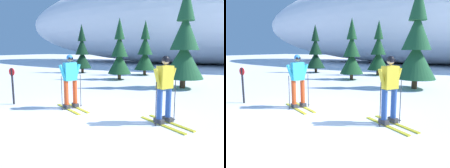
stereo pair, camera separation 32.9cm
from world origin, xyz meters
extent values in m
plane|color=white|center=(0.00, 0.00, 0.00)|extent=(120.00, 120.00, 0.00)
cube|color=gold|center=(-0.85, 0.87, 0.01)|extent=(1.46, 0.76, 0.03)
cube|color=gold|center=(-0.98, 0.58, 0.01)|extent=(1.46, 0.76, 0.03)
cube|color=#38383D|center=(-0.94, 0.91, 0.09)|extent=(0.31, 0.25, 0.12)
cube|color=#38383D|center=(-1.07, 0.62, 0.09)|extent=(0.31, 0.25, 0.12)
cylinder|color=#DB471E|center=(-0.94, 0.91, 0.55)|extent=(0.15, 0.15, 0.80)
cylinder|color=#DB471E|center=(-1.07, 0.62, 0.55)|extent=(0.15, 0.15, 0.80)
cube|color=#33B7D6|center=(-1.01, 0.77, 1.25)|extent=(0.39, 0.47, 0.59)
cylinder|color=#33B7D6|center=(-0.90, 1.00, 1.20)|extent=(0.21, 0.29, 0.58)
cylinder|color=#33B7D6|center=(-1.11, 0.54, 1.20)|extent=(0.21, 0.29, 0.58)
sphere|color=#A37556|center=(-1.01, 0.77, 1.67)|extent=(0.19, 0.19, 0.19)
sphere|color=#2366B2|center=(-1.01, 0.77, 1.70)|extent=(0.21, 0.21, 0.21)
cube|color=black|center=(-0.93, 0.73, 1.68)|extent=(0.10, 0.15, 0.07)
cylinder|color=#2D2D33|center=(-0.81, 1.05, 0.56)|extent=(0.02, 0.02, 1.13)
cylinder|color=#2D2D33|center=(-0.81, 1.05, 0.06)|extent=(0.07, 0.07, 0.01)
cylinder|color=#2D2D33|center=(-1.10, 0.43, 0.56)|extent=(0.02, 0.02, 1.13)
cylinder|color=#2D2D33|center=(-1.10, 0.43, 0.06)|extent=(0.07, 0.07, 0.01)
cube|color=gold|center=(2.32, 0.84, 0.01)|extent=(1.43, 0.87, 0.03)
cube|color=gold|center=(2.16, 0.55, 0.01)|extent=(1.43, 0.87, 0.03)
cube|color=#38383D|center=(2.24, 0.89, 0.09)|extent=(0.31, 0.26, 0.12)
cube|color=#38383D|center=(2.08, 0.60, 0.09)|extent=(0.31, 0.26, 0.12)
cylinder|color=#2D519E|center=(2.24, 0.89, 0.55)|extent=(0.15, 0.15, 0.81)
cylinder|color=#2D519E|center=(2.08, 0.60, 0.55)|extent=(0.15, 0.15, 0.81)
cube|color=yellow|center=(2.16, 0.74, 1.25)|extent=(0.41, 0.47, 0.60)
cylinder|color=yellow|center=(2.28, 0.97, 1.21)|extent=(0.22, 0.29, 0.58)
cylinder|color=yellow|center=(2.03, 0.52, 1.21)|extent=(0.22, 0.29, 0.58)
sphere|color=beige|center=(2.16, 0.74, 1.68)|extent=(0.19, 0.19, 0.19)
sphere|color=black|center=(2.16, 0.74, 1.71)|extent=(0.21, 0.21, 0.21)
cube|color=black|center=(2.23, 0.70, 1.69)|extent=(0.11, 0.15, 0.07)
cylinder|color=#2D2D33|center=(2.38, 1.01, 0.58)|extent=(0.02, 0.02, 1.16)
cylinder|color=#2D2D33|center=(2.38, 1.01, 0.06)|extent=(0.07, 0.07, 0.01)
cylinder|color=#2D2D33|center=(2.04, 0.41, 0.58)|extent=(0.02, 0.02, 1.16)
cylinder|color=#2D2D33|center=(2.04, 0.41, 0.06)|extent=(0.07, 0.07, 0.01)
cylinder|color=#47301E|center=(-7.35, 10.17, 0.27)|extent=(0.22, 0.22, 0.54)
cone|color=black|center=(-7.35, 10.17, 1.10)|extent=(1.55, 1.55, 1.39)
cone|color=black|center=(-7.35, 10.17, 2.21)|extent=(1.12, 1.12, 1.39)
cone|color=black|center=(-7.35, 10.17, 3.32)|extent=(0.68, 0.68, 1.39)
cylinder|color=#47301E|center=(-2.75, 7.91, 0.27)|extent=(0.21, 0.21, 0.53)
cone|color=#194723|center=(-2.75, 7.91, 1.08)|extent=(1.53, 1.53, 1.37)
cone|color=#194723|center=(-2.75, 7.91, 2.18)|extent=(1.10, 1.10, 1.37)
cone|color=#194723|center=(-2.75, 7.91, 3.27)|extent=(0.67, 0.67, 1.37)
cylinder|color=#47301E|center=(-2.17, 11.10, 0.28)|extent=(0.22, 0.22, 0.56)
cone|color=#194723|center=(-2.17, 11.10, 1.13)|extent=(1.59, 1.59, 1.43)
cone|color=#194723|center=(-2.17, 11.10, 2.27)|extent=(1.15, 1.15, 1.43)
cone|color=#194723|center=(-2.17, 11.10, 3.41)|extent=(0.70, 0.70, 1.43)
cylinder|color=#47301E|center=(1.54, 6.56, 0.35)|extent=(0.28, 0.28, 0.69)
cone|color=#1E512D|center=(1.54, 6.56, 1.40)|extent=(1.98, 1.98, 1.77)
cone|color=#1E512D|center=(1.54, 6.56, 2.82)|extent=(1.42, 1.42, 1.77)
cone|color=#1E512D|center=(1.54, 6.56, 4.23)|extent=(0.87, 0.87, 1.77)
ellipsoid|color=white|center=(-2.04, 26.41, 5.83)|extent=(51.79, 20.33, 11.65)
cylinder|color=black|center=(-3.18, 0.21, 0.65)|extent=(0.07, 0.07, 1.30)
cylinder|color=red|center=(-3.18, 0.21, 1.18)|extent=(0.28, 0.02, 0.28)
camera|label=1|loc=(3.65, -4.94, 1.98)|focal=35.35mm
camera|label=2|loc=(3.94, -4.77, 1.98)|focal=35.35mm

